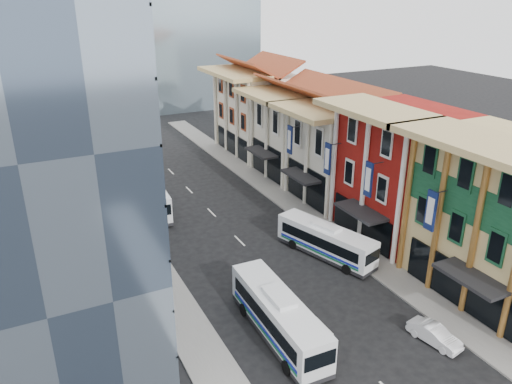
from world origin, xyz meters
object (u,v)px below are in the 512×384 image
office_tower (8,103)px  bus_left_far (149,194)px  bus_right (326,240)px  sedan_right (435,335)px  bus_left_near (279,315)px

office_tower → bus_left_far: 22.25m
bus_right → sedan_right: (0.00, -12.79, -0.92)m
bus_left_far → sedan_right: bus_left_far is taller
bus_left_far → sedan_right: bearing=-65.7°
bus_right → sedan_right: 12.83m
sedan_right → bus_right: bearing=78.8°
bus_left_near → bus_right: bearing=42.2°
bus_right → bus_left_far: bearing=106.3°
bus_left_near → bus_left_far: bearing=96.3°
office_tower → sedan_right: size_ratio=8.29×
bus_left_far → sedan_right: (11.00, -29.29, -1.11)m
bus_right → bus_left_near: bearing=-156.5°
office_tower → bus_right: office_tower is taller
bus_left_far → bus_left_near: bearing=-81.3°
bus_left_far → bus_right: 19.83m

